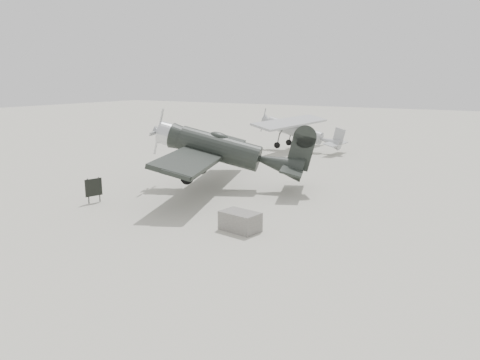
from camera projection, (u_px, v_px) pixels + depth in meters
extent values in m
plane|color=#A19F8E|center=(202.00, 208.00, 22.36)|extent=(160.00, 160.00, 0.00)
cylinder|color=black|center=(220.00, 149.00, 25.89)|extent=(4.73, 2.85, 1.43)
cone|color=black|center=(281.00, 150.00, 25.21)|extent=(2.95, 2.14, 1.33)
cylinder|color=silver|center=(167.00, 148.00, 26.50)|extent=(1.29, 1.50, 1.27)
cone|color=silver|center=(156.00, 147.00, 26.62)|extent=(0.53, 0.66, 0.57)
cube|color=silver|center=(158.00, 147.00, 26.61)|extent=(0.12, 0.19, 2.66)
ellipsoid|color=black|center=(216.00, 138.00, 25.79)|extent=(1.29, 1.03, 0.47)
cube|color=black|center=(208.00, 155.00, 26.10)|extent=(6.11, 12.30, 0.23)
cube|color=black|center=(296.00, 150.00, 25.03)|extent=(2.49, 4.43, 0.10)
cube|color=black|center=(299.00, 134.00, 24.82)|extent=(1.19, 0.50, 1.84)
cylinder|color=black|center=(194.00, 185.00, 25.16)|extent=(0.71, 0.39, 0.70)
cylinder|color=black|center=(207.00, 175.00, 27.81)|extent=(0.71, 0.39, 0.70)
cylinder|color=#333333|center=(193.00, 172.00, 25.02)|extent=(0.14, 0.14, 1.43)
cylinder|color=#333333|center=(207.00, 163.00, 27.66)|extent=(0.14, 0.14, 1.43)
cylinder|color=black|center=(300.00, 159.00, 25.09)|extent=(0.24, 0.15, 0.23)
cylinder|color=#9A9C9F|center=(294.00, 130.00, 39.61)|extent=(5.03, 1.28, 1.06)
cone|color=#9A9C9F|center=(332.00, 133.00, 37.80)|extent=(1.77, 1.04, 0.96)
cone|color=#9A9C9F|center=(266.00, 128.00, 41.12)|extent=(0.62, 1.02, 1.00)
cube|color=#9A9C9F|center=(262.00, 128.00, 41.33)|extent=(0.05, 0.14, 2.11)
cube|color=#9A9C9F|center=(291.00, 123.00, 39.69)|extent=(2.30, 10.63, 0.17)
cube|color=#9A9C9F|center=(337.00, 132.00, 37.53)|extent=(1.01, 3.30, 0.08)
cube|color=#9A9C9F|center=(339.00, 125.00, 37.34)|extent=(0.87, 0.12, 1.25)
cylinder|color=black|center=(280.00, 148.00, 39.48)|extent=(0.54, 0.16, 0.54)
cylinder|color=black|center=(292.00, 145.00, 41.20)|extent=(0.54, 0.16, 0.54)
cylinder|color=#333333|center=(280.00, 142.00, 39.36)|extent=(0.09, 0.09, 1.15)
cylinder|color=#333333|center=(292.00, 139.00, 41.08)|extent=(0.09, 0.09, 1.15)
cylinder|color=black|center=(339.00, 137.00, 37.49)|extent=(0.18, 0.07, 0.17)
cube|color=#5E5B57|center=(240.00, 221.00, 18.92)|extent=(1.70, 1.21, 0.78)
cylinder|color=#333333|center=(88.00, 191.00, 22.95)|extent=(0.07, 0.07, 1.26)
cylinder|color=#333333|center=(99.00, 189.00, 23.33)|extent=(0.07, 0.07, 1.26)
cube|color=black|center=(94.00, 187.00, 23.11)|extent=(0.31, 0.85, 0.87)
cube|color=#EDEAC3|center=(93.00, 186.00, 23.12)|extent=(0.21, 0.65, 0.17)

